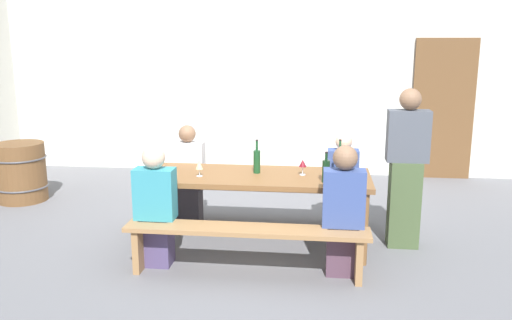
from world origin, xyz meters
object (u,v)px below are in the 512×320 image
at_px(wine_bottle_0, 326,171).
at_px(wine_glass_1, 303,164).
at_px(seated_guest_far_0, 188,178).
at_px(tasting_table, 256,182).
at_px(wine_bottle_2, 340,160).
at_px(seated_guest_near_1, 343,213).
at_px(bench_near, 246,237).
at_px(seated_guest_near_0, 156,209).
at_px(seated_guest_far_1, 342,185).
at_px(bench_far, 263,192).
at_px(wine_glass_0, 199,165).
at_px(wine_bottle_1, 257,161).
at_px(wine_barrel, 21,172).
at_px(wooden_door, 443,110).
at_px(standing_host, 406,171).

height_order(wine_bottle_0, wine_glass_1, wine_bottle_0).
height_order(wine_bottle_0, seated_guest_far_0, seated_guest_far_0).
distance_m(tasting_table, wine_bottle_2, 0.87).
height_order(tasting_table, seated_guest_near_1, seated_guest_near_1).
xyz_separation_m(bench_near, wine_bottle_2, (0.83, 0.91, 0.52)).
bearing_deg(seated_guest_near_0, wine_bottle_2, -65.88).
bearing_deg(wine_bottle_2, tasting_table, -167.23).
height_order(bench_near, seated_guest_far_1, seated_guest_far_1).
height_order(bench_far, wine_glass_0, wine_glass_0).
distance_m(wine_glass_1, seated_guest_near_0, 1.50).
height_order(wine_bottle_1, seated_guest_far_1, seated_guest_far_1).
height_order(bench_far, seated_guest_far_1, seated_guest_far_1).
xyz_separation_m(bench_near, seated_guest_far_1, (0.88, 1.29, 0.16)).
bearing_deg(wine_bottle_1, seated_guest_near_0, -143.32).
distance_m(seated_guest_far_1, wine_barrel, 4.17).
distance_m(wine_glass_0, seated_guest_far_0, 0.83).
relative_size(bench_near, wine_bottle_0, 7.41).
bearing_deg(bench_near, seated_guest_near_1, 10.05).
bearing_deg(wooden_door, standing_host, -108.17).
height_order(bench_near, seated_guest_near_1, seated_guest_near_1).
bearing_deg(wooden_door, wine_barrel, -161.58).
relative_size(bench_near, wine_bottle_2, 6.36).
bearing_deg(wine_bottle_1, bench_far, 89.82).
distance_m(bench_far, wine_bottle_1, 0.83).
relative_size(wine_glass_0, seated_guest_near_1, 0.14).
bearing_deg(bench_near, wine_barrel, 149.04).
bearing_deg(bench_far, wine_bottle_2, -32.74).
bearing_deg(wine_bottle_1, bench_near, -89.85).
height_order(seated_guest_far_0, standing_host, standing_host).
distance_m(bench_near, wine_bottle_2, 1.33).
xyz_separation_m(wine_glass_0, wine_barrel, (-2.69, 1.36, -0.48)).
distance_m(wine_glass_1, seated_guest_far_1, 0.76).
distance_m(bench_near, wine_barrel, 3.78).
bearing_deg(wine_bottle_2, wooden_door, 61.05).
height_order(wine_bottle_1, wine_barrel, wine_bottle_1).
distance_m(wine_bottle_0, wine_glass_0, 1.24).
bearing_deg(seated_guest_near_0, tasting_table, -56.60).
xyz_separation_m(wooden_door, standing_host, (-0.96, -2.93, -0.27)).
bearing_deg(tasting_table, bench_near, -90.00).
bearing_deg(wine_bottle_1, seated_guest_near_1, -37.16).
bearing_deg(wine_glass_0, wine_bottle_1, 20.73).
bearing_deg(wine_bottle_2, wine_bottle_1, -172.10).
bearing_deg(tasting_table, wooden_door, 51.85).
bearing_deg(seated_guest_far_0, wooden_door, 127.77).
bearing_deg(seated_guest_far_1, bench_far, -99.65).
height_order(tasting_table, seated_guest_far_1, seated_guest_far_1).
xyz_separation_m(wine_glass_1, seated_guest_near_1, (0.38, -0.62, -0.30)).
height_order(bench_near, standing_host, standing_host).
bearing_deg(wooden_door, seated_guest_far_1, -121.60).
height_order(wine_bottle_2, seated_guest_far_0, seated_guest_far_0).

